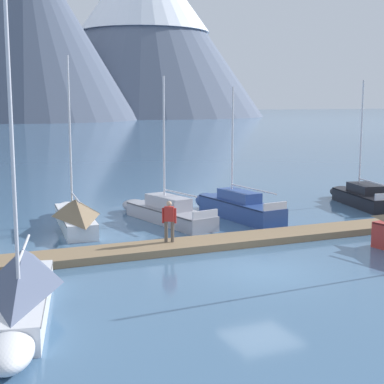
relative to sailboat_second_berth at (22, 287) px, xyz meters
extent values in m
plane|color=#426689|center=(8.35, 1.03, -0.85)|extent=(700.00, 700.00, 0.00)
cone|color=#4C566B|center=(28.24, 178.13, 28.52)|extent=(69.64, 69.64, 58.75)
cone|color=slate|center=(77.82, 205.99, 32.71)|extent=(93.30, 93.30, 67.12)
cube|color=#846B4C|center=(8.35, 5.03, -0.70)|extent=(27.60, 2.45, 0.30)
cylinder|color=#38383D|center=(8.34, 4.27, -0.73)|extent=(26.46, 0.87, 0.24)
cylinder|color=#38383D|center=(8.37, 5.79, -0.73)|extent=(26.46, 0.87, 0.24)
cube|color=silver|center=(0.03, 0.14, -0.47)|extent=(2.72, 6.10, 0.76)
ellipsoid|color=silver|center=(-0.76, -3.12, -0.47)|extent=(1.61, 2.32, 0.72)
cube|color=slate|center=(0.03, 0.14, -0.14)|extent=(2.73, 6.00, 0.06)
cylinder|color=silver|center=(-0.19, -0.76, 3.99)|extent=(0.10, 0.10, 8.18)
cylinder|color=silver|center=(0.21, 0.87, 0.89)|extent=(0.87, 3.27, 0.08)
pyramid|color=#4C5670|center=(0.14, 0.57, 0.43)|extent=(2.68, 5.01, 1.05)
cube|color=white|center=(3.98, 10.81, -0.49)|extent=(2.00, 6.06, 0.73)
ellipsoid|color=white|center=(4.35, 14.09, -0.49)|extent=(1.34, 1.99, 0.69)
cube|color=slate|center=(3.98, 10.81, -0.16)|extent=(2.03, 5.95, 0.06)
cylinder|color=silver|center=(4.10, 11.86, 3.56)|extent=(0.10, 0.10, 7.37)
cylinder|color=silver|center=(3.93, 10.37, 0.71)|extent=(0.41, 2.99, 0.08)
pyramid|color=#7A664C|center=(3.93, 10.36, 0.25)|extent=(2.11, 4.91, 0.74)
cube|color=#93939E|center=(8.57, 10.20, -0.50)|extent=(2.65, 6.21, 0.70)
ellipsoid|color=#93939E|center=(7.93, 13.49, -0.50)|extent=(1.65, 2.17, 0.67)
cube|color=#424247|center=(8.57, 10.20, -0.19)|extent=(2.67, 6.10, 0.06)
cylinder|color=silver|center=(8.48, 10.68, 3.09)|extent=(0.10, 0.10, 6.47)
cylinder|color=silver|center=(8.74, 9.32, 0.75)|extent=(0.61, 2.73, 0.08)
cube|color=#A0A0AB|center=(8.55, 10.34, 0.16)|extent=(1.57, 2.87, 0.61)
cube|color=silver|center=(9.13, 7.31, 0.03)|extent=(1.37, 0.36, 0.36)
cube|color=navy|center=(12.23, 9.58, -0.39)|extent=(2.04, 5.92, 0.92)
ellipsoid|color=navy|center=(11.91, 12.77, -0.39)|extent=(1.41, 1.80, 0.87)
cube|color=#121D39|center=(12.23, 9.58, 0.02)|extent=(2.07, 5.81, 0.06)
cylinder|color=silver|center=(12.15, 10.39, 2.95)|extent=(0.10, 0.10, 5.78)
cylinder|color=silver|center=(12.34, 8.54, 0.82)|extent=(0.45, 3.71, 0.08)
cube|color=#2F4A8A|center=(12.22, 9.73, 0.33)|extent=(1.28, 2.70, 0.52)
cube|color=silver|center=(12.51, 6.77, 0.24)|extent=(1.32, 0.23, 0.36)
cube|color=black|center=(20.51, 9.79, -0.47)|extent=(2.83, 5.33, 0.77)
ellipsoid|color=black|center=(21.14, 12.59, -0.47)|extent=(1.89, 2.24, 0.73)
cube|color=black|center=(20.51, 9.79, -0.12)|extent=(2.85, 5.24, 0.06)
cylinder|color=silver|center=(20.70, 10.63, 3.11)|extent=(0.10, 0.10, 6.38)
cylinder|color=silver|center=(20.40, 9.26, 0.64)|extent=(0.69, 2.75, 0.08)
cube|color=black|center=(20.54, 9.91, 0.17)|extent=(1.71, 2.50, 0.51)
cylinder|color=brown|center=(6.69, 5.26, -0.12)|extent=(0.14, 0.14, 0.86)
cylinder|color=brown|center=(6.46, 5.39, -0.12)|extent=(0.14, 0.14, 0.86)
cube|color=#B22823|center=(6.57, 5.33, 0.61)|extent=(0.44, 0.38, 0.60)
sphere|color=tan|center=(6.57, 5.33, 1.03)|extent=(0.22, 0.22, 0.22)
cylinder|color=#B22823|center=(6.79, 5.21, 0.54)|extent=(0.09, 0.09, 0.62)
cylinder|color=#B22823|center=(6.36, 5.45, 0.54)|extent=(0.09, 0.09, 0.62)
camera|label=1|loc=(-2.13, -16.19, 5.11)|focal=54.76mm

